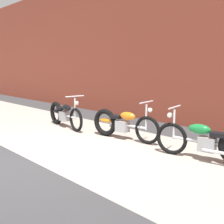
{
  "coord_description": "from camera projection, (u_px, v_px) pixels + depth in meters",
  "views": [
    {
      "loc": [
        4.61,
        -2.43,
        1.82
      ],
      "look_at": [
        -0.01,
        2.08,
        0.75
      ],
      "focal_mm": 43.54,
      "sensor_mm": 36.0,
      "label": 1
    }
  ],
  "objects": [
    {
      "name": "ground_plane",
      "position": [
        35.0,
        163.0,
        5.23
      ],
      "size": [
        80.0,
        80.0,
        0.0
      ],
      "primitive_type": "plane",
      "color": "#38383A"
    },
    {
      "name": "sidewalk_slab",
      "position": [
        102.0,
        145.0,
        6.43
      ],
      "size": [
        36.0,
        3.5,
        0.01
      ],
      "primitive_type": "cube",
      "color": "#9E998E",
      "rests_on": "ground"
    },
    {
      "name": "motorcycle_green",
      "position": [
        211.0,
        142.0,
        5.22
      ],
      "size": [
        1.99,
        0.65,
        1.03
      ],
      "rotation": [
        0.0,
        0.0,
        3.33
      ],
      "color": "black",
      "rests_on": "ground"
    },
    {
      "name": "motorcycle_orange",
      "position": [
        120.0,
        124.0,
        6.92
      ],
      "size": [
        2.0,
        0.58,
        1.03
      ],
      "rotation": [
        0.0,
        0.0,
        0.14
      ],
      "color": "black",
      "rests_on": "ground"
    },
    {
      "name": "motorcycle_black",
      "position": [
        63.0,
        114.0,
        8.33
      ],
      "size": [
        2.0,
        0.63,
        1.03
      ],
      "rotation": [
        0.0,
        0.0,
        -0.14
      ],
      "color": "black",
      "rests_on": "ground"
    },
    {
      "name": "brick_building_wall",
      "position": [
        184.0,
        38.0,
        8.37
      ],
      "size": [
        36.0,
        0.5,
        5.42
      ],
      "primitive_type": "cube",
      "color": "brown",
      "rests_on": "ground"
    }
  ]
}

